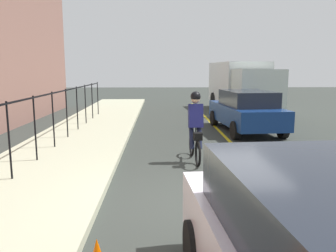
% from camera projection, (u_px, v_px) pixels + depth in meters
% --- Properties ---
extents(ground_plane, '(80.00, 80.00, 0.00)m').
position_uv_depth(ground_plane, '(202.00, 202.00, 6.16)').
color(ground_plane, '#323632').
extents(lane_line_centre, '(36.00, 0.12, 0.01)m').
position_uv_depth(lane_line_centre, '(289.00, 201.00, 6.21)').
color(lane_line_centre, yellow).
rests_on(lane_line_centre, ground).
extents(sidewalk, '(40.00, 3.20, 0.15)m').
position_uv_depth(sidewalk, '(11.00, 200.00, 6.05)').
color(sidewalk, '#AEAF91').
rests_on(sidewalk, ground).
extents(iron_fence, '(20.60, 0.04, 1.60)m').
position_uv_depth(iron_fence, '(8.00, 124.00, 6.83)').
color(iron_fence, black).
rests_on(iron_fence, sidewalk).
extents(cyclist_lead, '(1.71, 0.38, 1.83)m').
position_uv_depth(cyclist_lead, '(195.00, 127.00, 8.73)').
color(cyclist_lead, black).
rests_on(cyclist_lead, ground).
extents(patrol_sedan, '(4.53, 2.21, 1.58)m').
position_uv_depth(patrol_sedan, '(246.00, 110.00, 13.04)').
color(patrol_sedan, navy).
rests_on(patrol_sedan, ground).
extents(box_truck_background, '(6.85, 2.88, 2.78)m').
position_uv_depth(box_truck_background, '(242.00, 84.00, 19.27)').
color(box_truck_background, silver).
rests_on(box_truck_background, ground).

